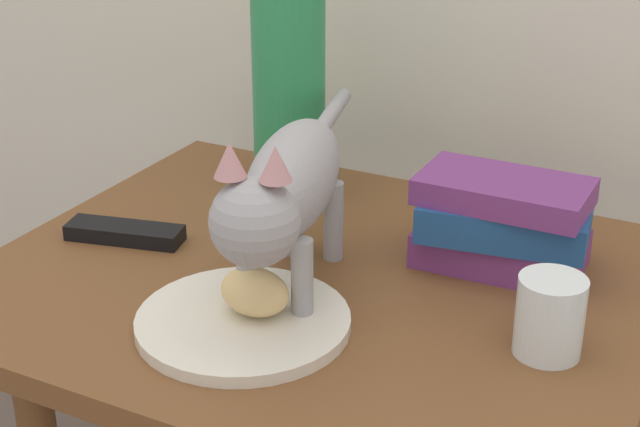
{
  "coord_description": "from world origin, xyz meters",
  "views": [
    {
      "loc": [
        0.47,
        -0.91,
        1.05
      ],
      "look_at": [
        0.0,
        0.0,
        0.59
      ],
      "focal_mm": 54.5,
      "sensor_mm": 36.0,
      "label": 1
    }
  ],
  "objects_px": {
    "side_table": "(320,323)",
    "book_stack": "(503,223)",
    "plate": "(243,322)",
    "cat": "(287,189)",
    "bread_roll": "(255,292)",
    "green_vase": "(289,74)",
    "candle_jar": "(549,320)",
    "tv_remote": "(125,233)"
  },
  "relations": [
    {
      "from": "side_table",
      "to": "book_stack",
      "type": "height_order",
      "value": "book_stack"
    },
    {
      "from": "plate",
      "to": "book_stack",
      "type": "distance_m",
      "value": 0.34
    },
    {
      "from": "book_stack",
      "to": "cat",
      "type": "bearing_deg",
      "value": -136.48
    },
    {
      "from": "book_stack",
      "to": "plate",
      "type": "bearing_deg",
      "value": -127.18
    },
    {
      "from": "plate",
      "to": "bread_roll",
      "type": "xyz_separation_m",
      "value": [
        0.01,
        0.01,
        0.03
      ]
    },
    {
      "from": "book_stack",
      "to": "green_vase",
      "type": "height_order",
      "value": "green_vase"
    },
    {
      "from": "candle_jar",
      "to": "plate",
      "type": "bearing_deg",
      "value": -161.59
    },
    {
      "from": "side_table",
      "to": "bread_roll",
      "type": "bearing_deg",
      "value": -94.68
    },
    {
      "from": "cat",
      "to": "side_table",
      "type": "bearing_deg",
      "value": 82.13
    },
    {
      "from": "green_vase",
      "to": "tv_remote",
      "type": "xyz_separation_m",
      "value": [
        -0.1,
        -0.25,
        -0.16
      ]
    },
    {
      "from": "plate",
      "to": "cat",
      "type": "bearing_deg",
      "value": 83.52
    },
    {
      "from": "book_stack",
      "to": "green_vase",
      "type": "xyz_separation_m",
      "value": [
        -0.34,
        0.1,
        0.11
      ]
    },
    {
      "from": "bread_roll",
      "to": "book_stack",
      "type": "height_order",
      "value": "book_stack"
    },
    {
      "from": "side_table",
      "to": "candle_jar",
      "type": "height_order",
      "value": "candle_jar"
    },
    {
      "from": "bread_roll",
      "to": "book_stack",
      "type": "xyz_separation_m",
      "value": [
        0.19,
        0.25,
        0.02
      ]
    },
    {
      "from": "book_stack",
      "to": "bread_roll",
      "type": "bearing_deg",
      "value": -127.62
    },
    {
      "from": "green_vase",
      "to": "candle_jar",
      "type": "xyz_separation_m",
      "value": [
        0.44,
        -0.26,
        -0.13
      ]
    },
    {
      "from": "side_table",
      "to": "cat",
      "type": "height_order",
      "value": "cat"
    },
    {
      "from": "bread_roll",
      "to": "green_vase",
      "type": "distance_m",
      "value": 0.4
    },
    {
      "from": "cat",
      "to": "bread_roll",
      "type": "bearing_deg",
      "value": -91.8
    },
    {
      "from": "green_vase",
      "to": "side_table",
      "type": "bearing_deg",
      "value": -53.69
    },
    {
      "from": "side_table",
      "to": "book_stack",
      "type": "xyz_separation_m",
      "value": [
        0.18,
        0.12,
        0.12
      ]
    },
    {
      "from": "green_vase",
      "to": "candle_jar",
      "type": "bearing_deg",
      "value": -30.61
    },
    {
      "from": "cat",
      "to": "candle_jar",
      "type": "distance_m",
      "value": 0.31
    },
    {
      "from": "side_table",
      "to": "bread_roll",
      "type": "distance_m",
      "value": 0.17
    },
    {
      "from": "candle_jar",
      "to": "bread_roll",
      "type": "bearing_deg",
      "value": -163.56
    },
    {
      "from": "plate",
      "to": "cat",
      "type": "relative_size",
      "value": 0.49
    },
    {
      "from": "bread_roll",
      "to": "tv_remote",
      "type": "height_order",
      "value": "bread_roll"
    },
    {
      "from": "side_table",
      "to": "candle_jar",
      "type": "relative_size",
      "value": 9.21
    },
    {
      "from": "plate",
      "to": "bread_roll",
      "type": "bearing_deg",
      "value": 61.86
    },
    {
      "from": "side_table",
      "to": "cat",
      "type": "relative_size",
      "value": 1.67
    },
    {
      "from": "bread_roll",
      "to": "green_vase",
      "type": "height_order",
      "value": "green_vase"
    },
    {
      "from": "candle_jar",
      "to": "cat",
      "type": "bearing_deg",
      "value": -176.55
    },
    {
      "from": "book_stack",
      "to": "tv_remote",
      "type": "bearing_deg",
      "value": -161.72
    },
    {
      "from": "tv_remote",
      "to": "bread_roll",
      "type": "bearing_deg",
      "value": -35.5
    },
    {
      "from": "plate",
      "to": "side_table",
      "type": "bearing_deg",
      "value": 82.92
    },
    {
      "from": "green_vase",
      "to": "tv_remote",
      "type": "bearing_deg",
      "value": -112.89
    },
    {
      "from": "green_vase",
      "to": "plate",
      "type": "bearing_deg",
      "value": -68.58
    },
    {
      "from": "side_table",
      "to": "green_vase",
      "type": "relative_size",
      "value": 2.32
    },
    {
      "from": "side_table",
      "to": "green_vase",
      "type": "xyz_separation_m",
      "value": [
        -0.16,
        0.22,
        0.23
      ]
    },
    {
      "from": "side_table",
      "to": "green_vase",
      "type": "bearing_deg",
      "value": 126.31
    },
    {
      "from": "side_table",
      "to": "book_stack",
      "type": "distance_m",
      "value": 0.25
    }
  ]
}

